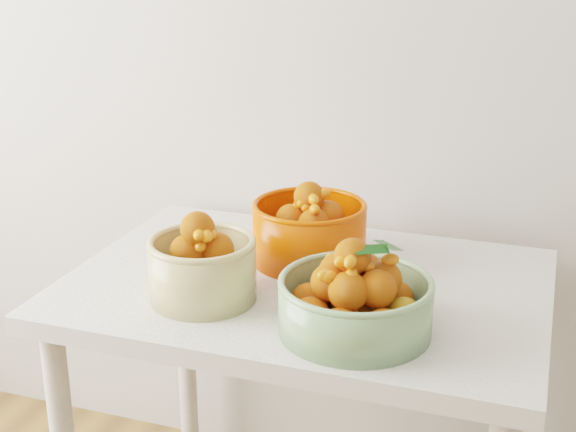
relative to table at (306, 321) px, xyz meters
name	(u,v)px	position (x,y,z in m)	size (l,w,h in m)	color
table	(306,321)	(0.00, 0.00, 0.00)	(1.00, 0.70, 0.75)	silver
bowl_cream	(202,266)	(-0.17, -0.15, 0.17)	(0.26, 0.26, 0.19)	tan
bowl_green	(355,300)	(0.15, -0.19, 0.16)	(0.30, 0.30, 0.18)	#7CA371
bowl_orange	(309,230)	(-0.03, 0.11, 0.17)	(0.33, 0.33, 0.18)	#F13A04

